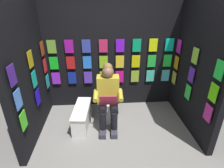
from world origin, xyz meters
TOP-DOWN VIEW (x-y plane):
  - ground_plane at (0.00, 0.00)m, footprint 30.00×30.00m
  - display_wall_back at (0.00, -1.70)m, footprint 2.80×0.14m
  - display_wall_left at (-1.40, -0.82)m, footprint 0.14×1.65m
  - display_wall_right at (1.40, -0.82)m, footprint 0.14×1.65m
  - toilet at (0.11, -1.14)m, footprint 0.41×0.56m
  - person_reading at (0.11, -0.92)m, footprint 0.54×0.69m
  - comic_longbox_near at (0.61, -0.90)m, footprint 0.34×0.81m

SIDE VIEW (x-z plane):
  - ground_plane at x=0.00m, z-range 0.00..0.00m
  - comic_longbox_near at x=0.61m, z-range 0.00..0.39m
  - toilet at x=0.11m, z-range -0.06..0.71m
  - person_reading at x=0.11m, z-range 0.00..1.20m
  - display_wall_back at x=0.00m, z-range 0.00..2.19m
  - display_wall_left at x=-1.40m, z-range 0.00..2.19m
  - display_wall_right at x=1.40m, z-range 0.00..2.19m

